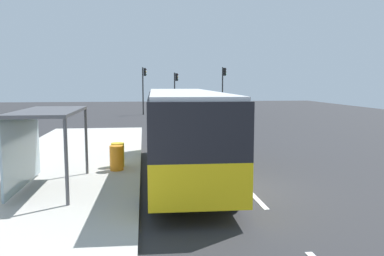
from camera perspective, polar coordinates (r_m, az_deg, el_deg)
name	(u,v)px	position (r m, az deg, el deg)	size (l,w,h in m)	color
ground_plane	(191,135)	(26.90, -0.21, -0.98)	(56.00, 92.00, 0.04)	#2D2D30
sidewalk_platform	(54,178)	(15.24, -19.29, -6.87)	(6.20, 30.00, 0.18)	beige
lane_stripe_seg_1	(256,198)	(12.48, 9.21, -9.96)	(0.16, 2.20, 0.01)	silver
lane_stripe_seg_2	(224,165)	(17.19, 4.56, -5.28)	(0.16, 2.20, 0.01)	silver
lane_stripe_seg_3	(206,146)	(22.03, 1.97, -2.61)	(0.16, 2.20, 0.01)	silver
lane_stripe_seg_4	(194,134)	(26.92, 0.32, -0.91)	(0.16, 2.20, 0.01)	silver
lane_stripe_seg_5	(186,126)	(31.85, -0.82, 0.26)	(0.16, 2.20, 0.01)	silver
lane_stripe_seg_6	(181,120)	(36.80, -1.66, 1.13)	(0.16, 2.20, 0.01)	silver
lane_stripe_seg_7	(176,116)	(41.76, -2.29, 1.78)	(0.16, 2.20, 0.01)	silver
bus	(183,128)	(14.66, -1.35, -0.05)	(2.74, 11.06, 3.21)	yellow
white_van	(199,105)	(38.53, 1.01, 3.37)	(2.06, 5.21, 2.30)	black
sedan_near	(188,104)	(48.67, -0.54, 3.41)	(1.88, 4.42, 1.52)	black
sedan_far	(195,108)	(42.52, 0.40, 2.94)	(2.06, 4.50, 1.52)	black
recycling_bin_orange	(117,158)	(15.47, -10.82, -4.27)	(0.52, 0.52, 0.95)	orange
recycling_bin_yellow	(118,155)	(16.16, -10.66, -3.80)	(0.52, 0.52, 0.95)	yellow
traffic_light_near_side	(223,83)	(43.35, 4.55, 6.45)	(0.49, 0.28, 5.14)	#2D2D2D
traffic_light_far_side	(144,83)	(43.28, -6.97, 6.40)	(0.49, 0.28, 5.11)	#2D2D2D
traffic_light_median	(176,86)	(44.23, -2.39, 6.02)	(0.49, 0.28, 4.58)	#2D2D2D
bus_shelter	(39,129)	(13.31, -21.18, -0.09)	(1.80, 4.00, 2.50)	#4C4C51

